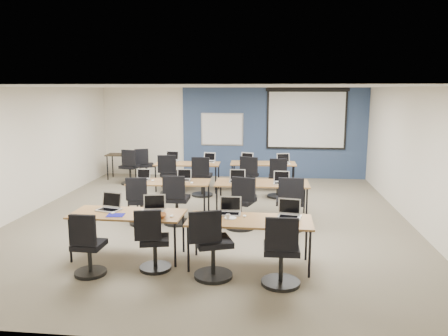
# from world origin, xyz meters

# --- Properties ---
(floor) EXTENTS (8.00, 9.00, 0.02)m
(floor) POSITION_xyz_m (0.00, 0.00, 0.00)
(floor) COLOR #6B6354
(floor) RESTS_ON ground
(ceiling) EXTENTS (8.00, 9.00, 0.02)m
(ceiling) POSITION_xyz_m (0.00, 0.00, 2.70)
(ceiling) COLOR white
(ceiling) RESTS_ON ground
(wall_back) EXTENTS (8.00, 0.04, 2.70)m
(wall_back) POSITION_xyz_m (0.00, 4.50, 1.35)
(wall_back) COLOR beige
(wall_back) RESTS_ON ground
(wall_front) EXTENTS (8.00, 0.04, 2.70)m
(wall_front) POSITION_xyz_m (0.00, -4.50, 1.35)
(wall_front) COLOR beige
(wall_front) RESTS_ON ground
(wall_left) EXTENTS (0.04, 9.00, 2.70)m
(wall_left) POSITION_xyz_m (-4.00, 0.00, 1.35)
(wall_left) COLOR beige
(wall_left) RESTS_ON ground
(wall_right) EXTENTS (0.04, 9.00, 2.70)m
(wall_right) POSITION_xyz_m (4.00, 0.00, 1.35)
(wall_right) COLOR beige
(wall_right) RESTS_ON ground
(blue_accent_panel) EXTENTS (5.50, 0.04, 2.70)m
(blue_accent_panel) POSITION_xyz_m (1.25, 4.47, 1.35)
(blue_accent_panel) COLOR #3D5977
(blue_accent_panel) RESTS_ON wall_back
(whiteboard) EXTENTS (1.28, 0.03, 0.98)m
(whiteboard) POSITION_xyz_m (-0.30, 4.43, 1.45)
(whiteboard) COLOR #B8BABC
(whiteboard) RESTS_ON wall_back
(projector_screen) EXTENTS (2.40, 0.10, 1.82)m
(projector_screen) POSITION_xyz_m (2.20, 4.41, 1.89)
(projector_screen) COLOR black
(projector_screen) RESTS_ON wall_back
(training_table_front_left) EXTENTS (1.77, 0.74, 0.73)m
(training_table_front_left) POSITION_xyz_m (-1.02, -2.23, 0.68)
(training_table_front_left) COLOR olive
(training_table_front_left) RESTS_ON floor
(training_table_front_right) EXTENTS (1.87, 0.78, 0.73)m
(training_table_front_right) POSITION_xyz_m (0.91, -2.37, 0.69)
(training_table_front_right) COLOR brown
(training_table_front_right) RESTS_ON floor
(training_table_mid_left) EXTENTS (1.72, 0.72, 0.73)m
(training_table_mid_left) POSITION_xyz_m (-0.93, 0.18, 0.68)
(training_table_mid_left) COLOR #9F6A2F
(training_table_mid_left) RESTS_ON floor
(training_table_mid_right) EXTENTS (1.94, 0.81, 0.73)m
(training_table_mid_right) POSITION_xyz_m (1.02, 0.29, 0.69)
(training_table_mid_right) COLOR olive
(training_table_mid_right) RESTS_ON floor
(training_table_back_left) EXTENTS (1.70, 0.71, 0.73)m
(training_table_back_left) POSITION_xyz_m (-0.99, 2.47, 0.68)
(training_table_back_left) COLOR #995F36
(training_table_back_left) RESTS_ON floor
(training_table_back_right) EXTENTS (1.71, 0.71, 0.73)m
(training_table_back_right) POSITION_xyz_m (0.99, 2.76, 0.68)
(training_table_back_right) COLOR #A5753A
(training_table_back_right) RESTS_ON floor
(laptop_0) EXTENTS (0.36, 0.30, 0.27)m
(laptop_0) POSITION_xyz_m (-1.37, -2.08, 0.80)
(laptop_0) COLOR silver
(laptop_0) RESTS_ON training_table_front_left
(mouse_0) EXTENTS (0.07, 0.11, 0.04)m
(mouse_0) POSITION_xyz_m (-1.24, -2.29, 0.74)
(mouse_0) COLOR white
(mouse_0) RESTS_ON training_table_front_left
(task_chair_0) EXTENTS (0.46, 0.46, 0.95)m
(task_chair_0) POSITION_xyz_m (-1.36, -2.99, 0.39)
(task_chair_0) COLOR black
(task_chair_0) RESTS_ON floor
(laptop_1) EXTENTS (0.35, 0.30, 0.26)m
(laptop_1) POSITION_xyz_m (-0.64, -2.13, 0.80)
(laptop_1) COLOR silver
(laptop_1) RESTS_ON training_table_front_left
(mouse_1) EXTENTS (0.08, 0.10, 0.03)m
(mouse_1) POSITION_xyz_m (-0.29, -2.35, 0.74)
(mouse_1) COLOR white
(mouse_1) RESTS_ON training_table_front_left
(task_chair_1) EXTENTS (0.47, 0.47, 0.96)m
(task_chair_1) POSITION_xyz_m (-0.49, -2.71, 0.39)
(task_chair_1) COLOR black
(task_chair_1) RESTS_ON floor
(laptop_2) EXTENTS (0.34, 0.29, 0.26)m
(laptop_2) POSITION_xyz_m (0.59, -2.09, 0.79)
(laptop_2) COLOR #B9B9BE
(laptop_2) RESTS_ON training_table_front_right
(mouse_2) EXTENTS (0.07, 0.10, 0.03)m
(mouse_2) POSITION_xyz_m (0.83, -2.23, 0.74)
(mouse_2) COLOR white
(mouse_2) RESTS_ON training_table_front_right
(task_chair_2) EXTENTS (0.58, 0.56, 1.03)m
(task_chair_2) POSITION_xyz_m (0.40, -2.89, 0.43)
(task_chair_2) COLOR black
(task_chair_2) RESTS_ON floor
(laptop_3) EXTENTS (0.35, 0.30, 0.26)m
(laptop_3) POSITION_xyz_m (1.51, -2.15, 0.79)
(laptop_3) COLOR #B5B5BF
(laptop_3) RESTS_ON training_table_front_right
(mouse_3) EXTENTS (0.07, 0.10, 0.03)m
(mouse_3) POSITION_xyz_m (1.64, -2.24, 0.74)
(mouse_3) COLOR white
(mouse_3) RESTS_ON training_table_front_right
(task_chair_3) EXTENTS (0.54, 0.54, 1.02)m
(task_chair_3) POSITION_xyz_m (1.37, -3.02, 0.42)
(task_chair_3) COLOR black
(task_chair_3) RESTS_ON floor
(laptop_4) EXTENTS (0.30, 0.25, 0.23)m
(laptop_4) POSITION_xyz_m (-1.53, 0.26, 0.79)
(laptop_4) COLOR silver
(laptop_4) RESTS_ON training_table_mid_left
(mouse_4) EXTENTS (0.08, 0.11, 0.03)m
(mouse_4) POSITION_xyz_m (-1.29, 0.17, 0.74)
(mouse_4) COLOR white
(mouse_4) RESTS_ON training_table_mid_left
(task_chair_4) EXTENTS (0.50, 0.50, 0.98)m
(task_chair_4) POSITION_xyz_m (-1.34, -0.57, 0.40)
(task_chair_4) COLOR black
(task_chair_4) RESTS_ON floor
(laptop_5) EXTENTS (0.30, 0.26, 0.23)m
(laptop_5) POSITION_xyz_m (-0.65, 0.31, 0.79)
(laptop_5) COLOR silver
(laptop_5) RESTS_ON training_table_mid_left
(mouse_5) EXTENTS (0.08, 0.11, 0.04)m
(mouse_5) POSITION_xyz_m (-0.42, 0.04, 0.74)
(mouse_5) COLOR white
(mouse_5) RESTS_ON training_table_mid_left
(task_chair_5) EXTENTS (0.53, 0.53, 1.01)m
(task_chair_5) POSITION_xyz_m (-0.64, -0.47, 0.42)
(task_chair_5) COLOR black
(task_chair_5) RESTS_ON floor
(laptop_6) EXTENTS (0.33, 0.28, 0.25)m
(laptop_6) POSITION_xyz_m (0.50, 0.31, 0.79)
(laptop_6) COLOR #AFAFB6
(laptop_6) RESTS_ON training_table_mid_right
(mouse_6) EXTENTS (0.07, 0.10, 0.04)m
(mouse_6) POSITION_xyz_m (0.73, 0.14, 0.74)
(mouse_6) COLOR white
(mouse_6) RESTS_ON training_table_mid_right
(task_chair_6) EXTENTS (0.59, 0.57, 1.05)m
(task_chair_6) POSITION_xyz_m (0.65, -0.61, 0.43)
(task_chair_6) COLOR black
(task_chair_6) RESTS_ON floor
(laptop_7) EXTENTS (0.33, 0.28, 0.25)m
(laptop_7) POSITION_xyz_m (1.43, 0.24, 0.79)
(laptop_7) COLOR silver
(laptop_7) RESTS_ON training_table_mid_right
(mouse_7) EXTENTS (0.07, 0.10, 0.03)m
(mouse_7) POSITION_xyz_m (1.72, 0.15, 0.74)
(mouse_7) COLOR white
(mouse_7) RESTS_ON training_table_mid_right
(task_chair_7) EXTENTS (0.58, 0.58, 1.05)m
(task_chair_7) POSITION_xyz_m (1.58, -0.56, 0.44)
(task_chair_7) COLOR black
(task_chair_7) RESTS_ON floor
(laptop_8) EXTENTS (0.36, 0.31, 0.27)m
(laptop_8) POSITION_xyz_m (-1.47, 2.74, 0.80)
(laptop_8) COLOR #A9A9B2
(laptop_8) RESTS_ON training_table_back_left
(mouse_8) EXTENTS (0.08, 0.10, 0.03)m
(mouse_8) POSITION_xyz_m (-1.32, 2.53, 0.74)
(mouse_8) COLOR white
(mouse_8) RESTS_ON training_table_back_left
(task_chair_8) EXTENTS (0.56, 0.56, 1.04)m
(task_chair_8) POSITION_xyz_m (-1.35, 1.97, 0.43)
(task_chair_8) COLOR black
(task_chair_8) RESTS_ON floor
(laptop_9) EXTENTS (0.32, 0.27, 0.24)m
(laptop_9) POSITION_xyz_m (-0.45, 2.76, 0.79)
(laptop_9) COLOR #AEAEB0
(laptop_9) RESTS_ON training_table_back_left
(mouse_9) EXTENTS (0.08, 0.11, 0.03)m
(mouse_9) POSITION_xyz_m (-0.30, 2.57, 0.74)
(mouse_9) COLOR white
(mouse_9) RESTS_ON training_table_back_left
(task_chair_9) EXTENTS (0.54, 0.54, 1.01)m
(task_chair_9) POSITION_xyz_m (-0.51, 1.88, 0.42)
(task_chair_9) COLOR black
(task_chair_9) RESTS_ON floor
(laptop_10) EXTENTS (0.34, 0.29, 0.26)m
(laptop_10) POSITION_xyz_m (0.56, 2.77, 0.79)
(laptop_10) COLOR beige
(laptop_10) RESTS_ON training_table_back_right
(mouse_10) EXTENTS (0.08, 0.11, 0.04)m
(mouse_10) POSITION_xyz_m (0.73, 2.50, 0.74)
(mouse_10) COLOR white
(mouse_10) RESTS_ON training_table_back_right
(task_chair_10) EXTENTS (0.59, 0.57, 1.04)m
(task_chair_10) POSITION_xyz_m (0.60, 1.90, 0.43)
(task_chair_10) COLOR black
(task_chair_10) RESTS_ON floor
(laptop_11) EXTENTS (0.35, 0.29, 0.26)m
(laptop_11) POSITION_xyz_m (1.51, 2.69, 0.79)
(laptop_11) COLOR #A2A2AC
(laptop_11) RESTS_ON training_table_back_right
(mouse_11) EXTENTS (0.07, 0.11, 0.04)m
(mouse_11) POSITION_xyz_m (1.67, 2.57, 0.74)
(mouse_11) COLOR white
(mouse_11) RESTS_ON training_table_back_right
(task_chair_11) EXTENTS (0.52, 0.52, 1.00)m
(task_chair_11) POSITION_xyz_m (1.38, 1.94, 0.41)
(task_chair_11) COLOR black
(task_chair_11) RESTS_ON floor
(blue_mousepad) EXTENTS (0.28, 0.24, 0.01)m
(blue_mousepad) POSITION_xyz_m (-1.16, -2.38, 0.73)
(blue_mousepad) COLOR navy
(blue_mousepad) RESTS_ON training_table_front_left
(snack_bowl) EXTENTS (0.35, 0.35, 0.07)m
(snack_bowl) POSITION_xyz_m (-0.47, -2.45, 0.77)
(snack_bowl) COLOR brown
(snack_bowl) RESTS_ON training_table_front_left
(snack_plate) EXTENTS (0.18, 0.18, 0.01)m
(snack_plate) POSITION_xyz_m (0.62, -2.34, 0.74)
(snack_plate) COLOR white
(snack_plate) RESTS_ON training_table_front_right
(coffee_cup) EXTENTS (0.06, 0.06, 0.05)m
(coffee_cup) POSITION_xyz_m (0.59, -2.39, 0.77)
(coffee_cup) COLOR white
(coffee_cup) RESTS_ON snack_plate
(utility_table) EXTENTS (0.97, 0.54, 0.75)m
(utility_table) POSITION_xyz_m (-3.17, 3.72, 0.66)
(utility_table) COLOR #312617
(utility_table) RESTS_ON floor
(spare_chair_a) EXTENTS (0.52, 0.48, 0.97)m
(spare_chair_a) POSITION_xyz_m (-2.44, 3.48, 0.40)
(spare_chair_a) COLOR black
(spare_chair_a) RESTS_ON floor
(spare_chair_b) EXTENTS (0.52, 0.52, 1.00)m
(spare_chair_b) POSITION_xyz_m (-2.74, 3.00, 0.41)
(spare_chair_b) COLOR black
(spare_chair_b) RESTS_ON floor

